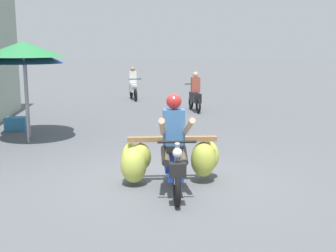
% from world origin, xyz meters
% --- Properties ---
extents(ground_plane, '(120.00, 120.00, 0.00)m').
position_xyz_m(ground_plane, '(0.00, 0.00, 0.00)').
color(ground_plane, '#56595E').
extents(motorbike_main_loaded, '(1.77, 1.80, 1.58)m').
position_xyz_m(motorbike_main_loaded, '(0.02, -0.13, 0.51)').
color(motorbike_main_loaded, black).
rests_on(motorbike_main_loaded, ground).
extents(motorbike_distant_ahead_left, '(0.52, 1.61, 1.40)m').
position_xyz_m(motorbike_distant_ahead_left, '(-0.37, 11.71, 0.57)').
color(motorbike_distant_ahead_left, black).
rests_on(motorbike_distant_ahead_left, ground).
extents(motorbike_distant_ahead_right, '(0.50, 1.62, 1.40)m').
position_xyz_m(motorbike_distant_ahead_right, '(1.74, 8.09, 0.57)').
color(motorbike_distant_ahead_right, black).
rests_on(motorbike_distant_ahead_right, ground).
extents(market_umbrella_near_shop, '(1.92, 1.92, 2.41)m').
position_xyz_m(market_umbrella_near_shop, '(-3.05, 3.49, 2.23)').
color(market_umbrella_near_shop, '#99999E').
rests_on(market_umbrella_near_shop, ground).
extents(market_umbrella_further_along, '(1.93, 1.93, 2.27)m').
position_xyz_m(market_umbrella_further_along, '(-3.17, 4.22, 2.07)').
color(market_umbrella_further_along, '#99999E').
rests_on(market_umbrella_further_along, ground).
extents(produce_crate, '(0.56, 0.40, 0.36)m').
position_xyz_m(produce_crate, '(-3.73, 5.14, 0.18)').
color(produce_crate, teal).
rests_on(produce_crate, ground).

